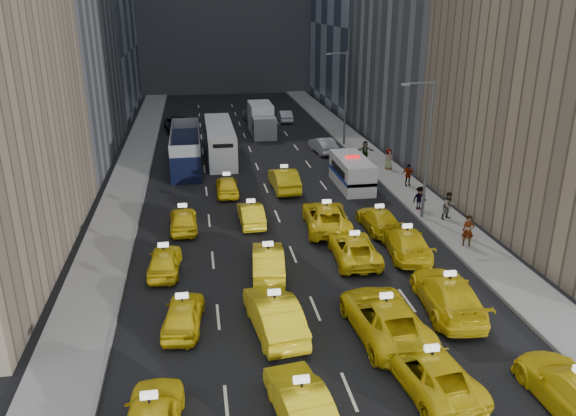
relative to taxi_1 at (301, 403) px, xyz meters
name	(u,v)px	position (x,y,z in m)	size (l,w,h in m)	color
ground	(325,332)	(2.03, 5.22, -0.74)	(160.00, 160.00, 0.00)	black
sidewalk_west	(131,175)	(-8.47, 30.22, -0.67)	(3.00, 90.00, 0.15)	gray
sidewalk_east	(378,163)	(12.53, 30.22, -0.67)	(3.00, 90.00, 0.15)	gray
curb_west	(149,174)	(-7.02, 30.22, -0.65)	(0.15, 90.00, 0.18)	slate
curb_east	(362,164)	(11.08, 30.22, -0.65)	(0.15, 90.00, 0.18)	slate
streetlight_near	(426,146)	(11.21, 17.22, 4.18)	(2.15, 0.22, 9.00)	#595B60
streetlight_far	(344,95)	(11.21, 37.22, 4.18)	(2.15, 0.22, 9.00)	#595B60
taxi_1	(301,403)	(0.00, 0.00, 0.00)	(1.57, 4.51, 1.49)	gold
taxi_2	(430,369)	(5.04, 1.08, -0.04)	(2.35, 5.09, 1.41)	gold
taxi_3	(576,392)	(9.48, -1.05, 0.03)	(2.17, 5.34, 1.55)	gold
taxi_4	(183,314)	(-3.98, 6.58, -0.07)	(1.60, 3.98, 1.36)	gold
taxi_5	(274,314)	(-0.10, 5.66, 0.09)	(1.77, 5.08, 1.67)	gold
taxi_6	(385,317)	(4.52, 4.68, 0.07)	(2.70, 5.86, 1.63)	gold
taxi_7	(448,294)	(8.01, 6.09, 0.09)	(2.33, 5.73, 1.66)	gold
taxi_8	(165,261)	(-5.00, 12.13, -0.06)	(1.61, 4.00, 1.36)	gold
taxi_9	(268,261)	(0.34, 11.04, 0.01)	(1.59, 4.57, 1.51)	gold
taxi_10	(354,248)	(5.23, 11.99, -0.05)	(2.30, 4.98, 1.38)	gold
taxi_11	(406,242)	(8.30, 12.17, 0.01)	(2.12, 5.22, 1.51)	gold
taxi_12	(183,219)	(-4.07, 17.88, -0.04)	(1.66, 4.13, 1.41)	gold
taxi_13	(251,214)	(0.18, 18.17, -0.07)	(1.43, 4.11, 1.35)	gold
taxi_14	(326,217)	(4.74, 16.63, 0.05)	(2.63, 5.70, 1.58)	gold
taxi_15	(379,220)	(7.93, 15.91, -0.07)	(1.90, 4.67, 1.35)	gold
taxi_16	(227,186)	(-0.96, 24.23, -0.05)	(1.63, 4.04, 1.38)	gold
taxi_17	(284,179)	(3.36, 24.62, 0.08)	(1.74, 4.98, 1.64)	gold
nypd_van	(352,173)	(8.57, 24.51, 0.37)	(2.27, 5.75, 2.46)	silver
double_decker	(186,149)	(-3.93, 32.39, 0.78)	(3.09, 10.73, 3.08)	black
city_bus	(220,141)	(-0.89, 34.98, 0.70)	(3.41, 11.50, 2.93)	white
box_truck	(261,120)	(3.95, 43.61, 0.79)	(2.41, 6.87, 3.13)	white
misc_car_0	(323,145)	(8.67, 34.86, -0.02)	(1.53, 4.37, 1.44)	#A2A4A9
misc_car_1	(178,123)	(-4.92, 46.91, 0.05)	(2.64, 5.73, 1.59)	black
misc_car_2	(254,114)	(3.95, 50.69, 0.09)	(2.34, 5.77, 1.67)	slate
misc_car_3	(214,120)	(-0.86, 47.98, 0.08)	(1.94, 4.83, 1.65)	black
misc_car_4	(285,116)	(7.42, 49.51, -0.08)	(1.41, 4.04, 1.33)	#B4B6BC
pedestrian_0	(468,231)	(12.10, 12.42, 0.33)	(0.67, 0.44, 1.84)	gray
pedestrian_1	(449,206)	(12.81, 16.59, 0.31)	(0.88, 0.48, 1.81)	gray
pedestrian_2	(420,198)	(11.64, 18.54, 0.21)	(1.04, 0.43, 1.62)	gray
pedestrian_3	(408,175)	(12.73, 23.60, 0.26)	(1.00, 0.46, 1.71)	gray
pedestrian_4	(389,159)	(12.80, 28.19, 0.26)	(0.84, 0.46, 1.71)	gray
pedestrian_5	(365,151)	(11.55, 30.89, 0.30)	(1.66, 0.48, 1.79)	gray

